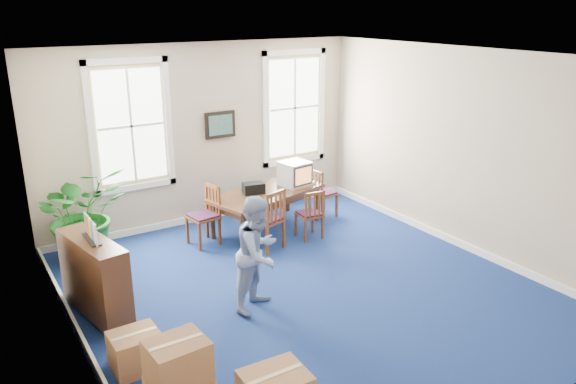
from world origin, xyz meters
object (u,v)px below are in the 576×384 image
conference_table (267,210)px  potted_plant (83,214)px  chair_near_left (266,219)px  crt_tv (295,173)px  credenza (95,280)px  cardboard_boxes (196,365)px  man (258,253)px

conference_table → potted_plant: size_ratio=1.38×
chair_near_left → potted_plant: 2.84m
crt_tv → potted_plant: potted_plant is taller
credenza → potted_plant: bearing=69.9°
conference_table → potted_plant: bearing=156.4°
chair_near_left → crt_tv: bearing=-161.0°
chair_near_left → potted_plant: potted_plant is taller
cardboard_boxes → potted_plant: bearing=91.4°
conference_table → crt_tv: crt_tv is taller
man → cardboard_boxes: man is taller
crt_tv → credenza: bearing=-168.2°
potted_plant → cardboard_boxes: size_ratio=0.95×
credenza → cardboard_boxes: bearing=-90.5°
crt_tv → credenza: crt_tv is taller
man → credenza: (-1.86, 0.89, -0.26)m
conference_table → cardboard_boxes: size_ratio=1.31×
crt_tv → cardboard_boxes: crt_tv is taller
crt_tv → conference_table: bearing=176.2°
credenza → potted_plant: 1.88m
crt_tv → potted_plant: 3.64m
chair_near_left → potted_plant: (-2.58, 1.16, 0.24)m
crt_tv → cardboard_boxes: size_ratio=0.33×
chair_near_left → credenza: bearing=-3.9°
potted_plant → cardboard_boxes: 4.09m
potted_plant → credenza: bearing=-99.4°
conference_table → credenza: size_ratio=1.60×
chair_near_left → conference_table: bearing=-138.0°
credenza → cardboard_boxes: credenza is taller
cardboard_boxes → conference_table: bearing=51.2°
conference_table → crt_tv: (0.61, 0.05, 0.57)m
potted_plant → cardboard_boxes: bearing=-88.6°
crt_tv → cardboard_boxes: 5.09m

